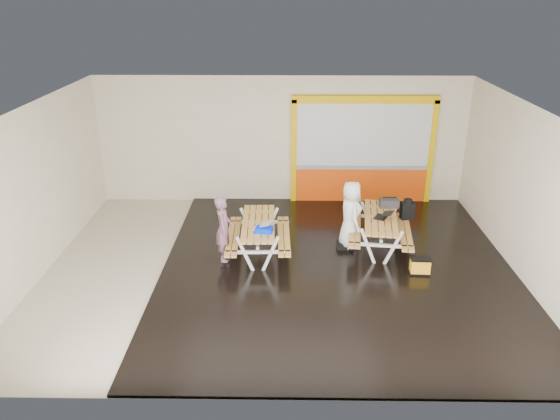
{
  "coord_description": "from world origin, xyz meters",
  "views": [
    {
      "loc": [
        0.17,
        -10.24,
        5.67
      ],
      "look_at": [
        0.0,
        0.9,
        1.0
      ],
      "focal_mm": 34.51,
      "sensor_mm": 36.0,
      "label": 1
    }
  ],
  "objects_px": {
    "person_left": "(224,229)",
    "laptop_right": "(383,216)",
    "picnic_table_left": "(258,230)",
    "backpack": "(407,210)",
    "picnic_table_right": "(380,224)",
    "fluke_bag": "(420,266)",
    "blue_pouch": "(264,230)",
    "toolbox": "(389,203)",
    "dark_case": "(345,245)",
    "laptop_left": "(262,226)",
    "person_right": "(351,214)"
  },
  "relations": [
    {
      "from": "dark_case",
      "to": "laptop_left",
      "type": "bearing_deg",
      "value": -161.76
    },
    {
      "from": "picnic_table_right",
      "to": "laptop_right",
      "type": "bearing_deg",
      "value": -62.2
    },
    {
      "from": "person_left",
      "to": "laptop_right",
      "type": "relative_size",
      "value": 2.91
    },
    {
      "from": "person_left",
      "to": "backpack",
      "type": "bearing_deg",
      "value": -72.44
    },
    {
      "from": "person_left",
      "to": "backpack",
      "type": "distance_m",
      "value": 4.44
    },
    {
      "from": "laptop_left",
      "to": "dark_case",
      "type": "relative_size",
      "value": 1.21
    },
    {
      "from": "person_right",
      "to": "laptop_right",
      "type": "relative_size",
      "value": 3.11
    },
    {
      "from": "blue_pouch",
      "to": "backpack",
      "type": "xyz_separation_m",
      "value": [
        3.34,
        1.46,
        -0.12
      ]
    },
    {
      "from": "backpack",
      "to": "dark_case",
      "type": "height_order",
      "value": "backpack"
    },
    {
      "from": "person_right",
      "to": "fluke_bag",
      "type": "xyz_separation_m",
      "value": [
        1.35,
        -1.25,
        -0.63
      ]
    },
    {
      "from": "picnic_table_right",
      "to": "person_left",
      "type": "bearing_deg",
      "value": -167.56
    },
    {
      "from": "laptop_left",
      "to": "blue_pouch",
      "type": "bearing_deg",
      "value": -72.54
    },
    {
      "from": "person_left",
      "to": "fluke_bag",
      "type": "height_order",
      "value": "person_left"
    },
    {
      "from": "fluke_bag",
      "to": "backpack",
      "type": "bearing_deg",
      "value": 88.23
    },
    {
      "from": "person_right",
      "to": "toolbox",
      "type": "relative_size",
      "value": 3.48
    },
    {
      "from": "person_left",
      "to": "person_right",
      "type": "relative_size",
      "value": 0.94
    },
    {
      "from": "person_left",
      "to": "dark_case",
      "type": "bearing_deg",
      "value": -75.64
    },
    {
      "from": "picnic_table_left",
      "to": "backpack",
      "type": "xyz_separation_m",
      "value": [
        3.49,
        0.96,
        0.12
      ]
    },
    {
      "from": "toolbox",
      "to": "laptop_left",
      "type": "bearing_deg",
      "value": -157.04
    },
    {
      "from": "dark_case",
      "to": "fluke_bag",
      "type": "bearing_deg",
      "value": -38.85
    },
    {
      "from": "person_right",
      "to": "backpack",
      "type": "bearing_deg",
      "value": -79.54
    },
    {
      "from": "laptop_left",
      "to": "fluke_bag",
      "type": "bearing_deg",
      "value": -9.32
    },
    {
      "from": "toolbox",
      "to": "backpack",
      "type": "xyz_separation_m",
      "value": [
        0.45,
        0.03,
        -0.18
      ]
    },
    {
      "from": "picnic_table_left",
      "to": "laptop_left",
      "type": "height_order",
      "value": "laptop_left"
    },
    {
      "from": "person_left",
      "to": "backpack",
      "type": "height_order",
      "value": "person_left"
    },
    {
      "from": "picnic_table_left",
      "to": "fluke_bag",
      "type": "bearing_deg",
      "value": -14.13
    },
    {
      "from": "picnic_table_left",
      "to": "dark_case",
      "type": "distance_m",
      "value": 2.07
    },
    {
      "from": "laptop_right",
      "to": "blue_pouch",
      "type": "relative_size",
      "value": 1.43
    },
    {
      "from": "person_left",
      "to": "person_right",
      "type": "xyz_separation_m",
      "value": [
        2.8,
        0.8,
        0.01
      ]
    },
    {
      "from": "fluke_bag",
      "to": "picnic_table_left",
      "type": "bearing_deg",
      "value": 165.87
    },
    {
      "from": "person_right",
      "to": "laptop_left",
      "type": "bearing_deg",
      "value": 97.38
    },
    {
      "from": "person_left",
      "to": "laptop_right",
      "type": "height_order",
      "value": "person_left"
    },
    {
      "from": "laptop_left",
      "to": "toolbox",
      "type": "height_order",
      "value": "toolbox"
    },
    {
      "from": "person_left",
      "to": "person_right",
      "type": "distance_m",
      "value": 2.92
    },
    {
      "from": "laptop_left",
      "to": "dark_case",
      "type": "bearing_deg",
      "value": 18.24
    },
    {
      "from": "picnic_table_right",
      "to": "backpack",
      "type": "relative_size",
      "value": 4.32
    },
    {
      "from": "picnic_table_left",
      "to": "laptop_right",
      "type": "xyz_separation_m",
      "value": [
        2.8,
        0.28,
        0.25
      ]
    },
    {
      "from": "toolbox",
      "to": "fluke_bag",
      "type": "relative_size",
      "value": 1.05
    },
    {
      "from": "backpack",
      "to": "dark_case",
      "type": "relative_size",
      "value": 1.38
    },
    {
      "from": "laptop_left",
      "to": "backpack",
      "type": "relative_size",
      "value": 0.88
    },
    {
      "from": "backpack",
      "to": "toolbox",
      "type": "bearing_deg",
      "value": -175.92
    },
    {
      "from": "dark_case",
      "to": "blue_pouch",
      "type": "bearing_deg",
      "value": -156.49
    },
    {
      "from": "backpack",
      "to": "picnic_table_right",
      "type": "bearing_deg",
      "value": -140.03
    },
    {
      "from": "picnic_table_right",
      "to": "laptop_right",
      "type": "distance_m",
      "value": 0.26
    },
    {
      "from": "fluke_bag",
      "to": "blue_pouch",
      "type": "bearing_deg",
      "value": 173.53
    },
    {
      "from": "laptop_left",
      "to": "backpack",
      "type": "bearing_deg",
      "value": 20.65
    },
    {
      "from": "picnic_table_left",
      "to": "backpack",
      "type": "distance_m",
      "value": 3.62
    },
    {
      "from": "backpack",
      "to": "laptop_right",
      "type": "bearing_deg",
      "value": -135.33
    },
    {
      "from": "picnic_table_left",
      "to": "person_left",
      "type": "distance_m",
      "value": 0.87
    },
    {
      "from": "fluke_bag",
      "to": "person_right",
      "type": "bearing_deg",
      "value": 137.41
    }
  ]
}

